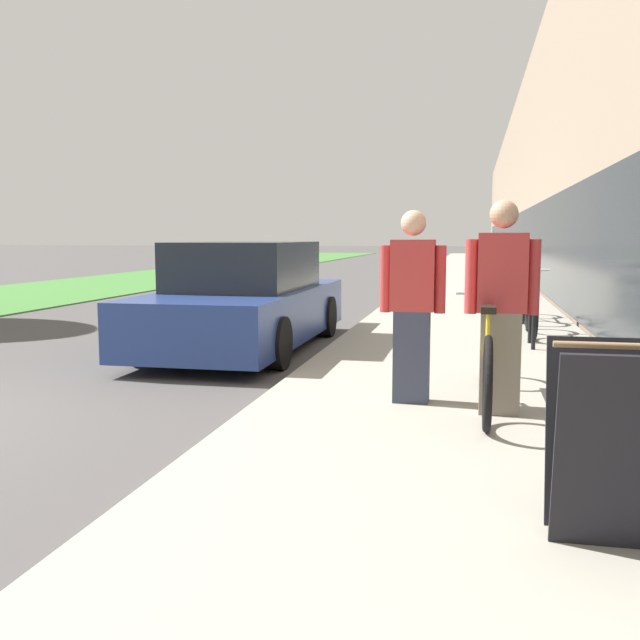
% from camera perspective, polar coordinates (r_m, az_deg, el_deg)
% --- Properties ---
extents(sidewalk_slab, '(3.35, 70.00, 0.12)m').
position_cam_1_polar(sidewalk_slab, '(25.25, 11.88, 3.30)').
color(sidewalk_slab, gray).
rests_on(sidewalk_slab, ground).
extents(storefront_facade, '(10.01, 70.00, 7.21)m').
position_cam_1_polar(storefront_facade, '(33.94, 23.66, 9.70)').
color(storefront_facade, gray).
rests_on(storefront_facade, ground).
extents(lawn_strip, '(5.31, 70.00, 0.03)m').
position_cam_1_polar(lawn_strip, '(31.32, -8.92, 3.91)').
color(lawn_strip, '#3D7533').
rests_on(lawn_strip, ground).
extents(tandem_bicycle, '(0.52, 2.45, 0.86)m').
position_cam_1_polar(tandem_bicycle, '(5.97, 13.09, -3.05)').
color(tandem_bicycle, black).
rests_on(tandem_bicycle, sidewalk_slab).
extents(person_rider, '(0.56, 0.22, 1.64)m').
position_cam_1_polar(person_rider, '(5.61, 14.30, 0.97)').
color(person_rider, '#756B5B').
rests_on(person_rider, sidewalk_slab).
extents(person_bystander, '(0.54, 0.21, 1.58)m').
position_cam_1_polar(person_bystander, '(5.88, 7.39, 1.06)').
color(person_bystander, '#33384C').
rests_on(person_bystander, sidewalk_slab).
extents(bike_rack_hoop, '(0.05, 0.60, 0.84)m').
position_cam_1_polar(bike_rack_hoop, '(9.24, 16.64, 1.13)').
color(bike_rack_hoop, black).
rests_on(bike_rack_hoop, sidewalk_slab).
extents(cruiser_bike_nearest, '(0.52, 1.68, 0.91)m').
position_cam_1_polar(cruiser_bike_nearest, '(10.21, 16.55, 0.90)').
color(cruiser_bike_nearest, black).
rests_on(cruiser_bike_nearest, sidewalk_slab).
extents(cruiser_bike_middle, '(0.52, 1.85, 0.95)m').
position_cam_1_polar(cruiser_bike_middle, '(12.24, 15.76, 1.91)').
color(cruiser_bike_middle, black).
rests_on(cruiser_bike_middle, sidewalk_slab).
extents(sandwich_board_sign, '(0.56, 0.56, 0.90)m').
position_cam_1_polar(sandwich_board_sign, '(3.49, 22.52, -8.96)').
color(sandwich_board_sign, black).
rests_on(sandwich_board_sign, sidewalk_slab).
extents(parked_sedan_curbside, '(1.81, 4.56, 1.41)m').
position_cam_1_polar(parked_sedan_curbside, '(9.43, -5.94, 1.55)').
color(parked_sedan_curbside, navy).
rests_on(parked_sedan_curbside, ground).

